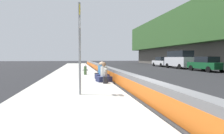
{
  "coord_description": "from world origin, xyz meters",
  "views": [
    {
      "loc": [
        -5.93,
        2.42,
        1.62
      ],
      "look_at": [
        8.35,
        -0.29,
        0.85
      ],
      "focal_mm": 29.24,
      "sensor_mm": 36.0,
      "label": 1
    }
  ],
  "objects_px": {
    "seated_person_middle": "(102,73)",
    "seated_person_foreground": "(104,75)",
    "parked_car_fourth": "(179,59)",
    "seated_person_rear": "(100,72)",
    "fire_hydrant": "(85,69)",
    "backpack": "(105,80)",
    "parked_car_third": "(206,64)",
    "route_sign_post": "(80,42)",
    "parked_car_midline": "(162,62)"
  },
  "relations": [
    {
      "from": "seated_person_middle",
      "to": "backpack",
      "type": "distance_m",
      "value": 2.17
    },
    {
      "from": "fire_hydrant",
      "to": "route_sign_post",
      "type": "bearing_deg",
      "value": 176.24
    },
    {
      "from": "seated_person_middle",
      "to": "parked_car_fourth",
      "type": "bearing_deg",
      "value": -47.34
    },
    {
      "from": "fire_hydrant",
      "to": "backpack",
      "type": "xyz_separation_m",
      "value": [
        -5.46,
        -0.9,
        -0.25
      ]
    },
    {
      "from": "backpack",
      "to": "parked_car_midline",
      "type": "bearing_deg",
      "value": -33.59
    },
    {
      "from": "parked_car_third",
      "to": "parked_car_fourth",
      "type": "height_order",
      "value": "parked_car_fourth"
    },
    {
      "from": "route_sign_post",
      "to": "seated_person_middle",
      "type": "bearing_deg",
      "value": -16.99
    },
    {
      "from": "seated_person_foreground",
      "to": "seated_person_rear",
      "type": "height_order",
      "value": "seated_person_foreground"
    },
    {
      "from": "fire_hydrant",
      "to": "parked_car_midline",
      "type": "height_order",
      "value": "parked_car_midline"
    },
    {
      "from": "seated_person_foreground",
      "to": "parked_car_midline",
      "type": "height_order",
      "value": "parked_car_midline"
    },
    {
      "from": "parked_car_fourth",
      "to": "route_sign_post",
      "type": "bearing_deg",
      "value": 139.56
    },
    {
      "from": "fire_hydrant",
      "to": "seated_person_foreground",
      "type": "relative_size",
      "value": 0.74
    },
    {
      "from": "route_sign_post",
      "to": "parked_car_fourth",
      "type": "height_order",
      "value": "route_sign_post"
    },
    {
      "from": "seated_person_rear",
      "to": "parked_car_midline",
      "type": "relative_size",
      "value": 0.25
    },
    {
      "from": "seated_person_middle",
      "to": "parked_car_third",
      "type": "distance_m",
      "value": 14.36
    },
    {
      "from": "route_sign_post",
      "to": "parked_car_fourth",
      "type": "relative_size",
      "value": 0.7
    },
    {
      "from": "fire_hydrant",
      "to": "parked_car_third",
      "type": "relative_size",
      "value": 0.19
    },
    {
      "from": "seated_person_rear",
      "to": "backpack",
      "type": "relative_size",
      "value": 2.78
    },
    {
      "from": "seated_person_foreground",
      "to": "parked_car_third",
      "type": "bearing_deg",
      "value": -59.72
    },
    {
      "from": "seated_person_middle",
      "to": "parked_car_midline",
      "type": "distance_m",
      "value": 21.91
    },
    {
      "from": "parked_car_midline",
      "to": "seated_person_foreground",
      "type": "bearing_deg",
      "value": 145.37
    },
    {
      "from": "fire_hydrant",
      "to": "backpack",
      "type": "height_order",
      "value": "fire_hydrant"
    },
    {
      "from": "route_sign_post",
      "to": "parked_car_midline",
      "type": "distance_m",
      "value": 27.01
    },
    {
      "from": "parked_car_fourth",
      "to": "parked_car_midline",
      "type": "xyz_separation_m",
      "value": [
        5.67,
        -0.07,
        -0.49
      ]
    },
    {
      "from": "seated_person_foreground",
      "to": "parked_car_third",
      "type": "relative_size",
      "value": 0.26
    },
    {
      "from": "backpack",
      "to": "parked_car_third",
      "type": "height_order",
      "value": "parked_car_third"
    },
    {
      "from": "seated_person_middle",
      "to": "seated_person_rear",
      "type": "distance_m",
      "value": 1.23
    },
    {
      "from": "fire_hydrant",
      "to": "backpack",
      "type": "bearing_deg",
      "value": -170.62
    },
    {
      "from": "fire_hydrant",
      "to": "parked_car_midline",
      "type": "relative_size",
      "value": 0.19
    },
    {
      "from": "parked_car_third",
      "to": "parked_car_fourth",
      "type": "bearing_deg",
      "value": -0.28
    },
    {
      "from": "fire_hydrant",
      "to": "seated_person_rear",
      "type": "height_order",
      "value": "seated_person_rear"
    },
    {
      "from": "fire_hydrant",
      "to": "seated_person_rear",
      "type": "xyz_separation_m",
      "value": [
        -2.07,
        -1.05,
        -0.1
      ]
    },
    {
      "from": "seated_person_foreground",
      "to": "parked_car_fourth",
      "type": "bearing_deg",
      "value": -44.42
    },
    {
      "from": "seated_person_middle",
      "to": "parked_car_midline",
      "type": "relative_size",
      "value": 0.26
    },
    {
      "from": "seated_person_middle",
      "to": "seated_person_foreground",
      "type": "bearing_deg",
      "value": 177.18
    },
    {
      "from": "parked_car_midline",
      "to": "backpack",
      "type": "bearing_deg",
      "value": 146.41
    },
    {
      "from": "route_sign_post",
      "to": "fire_hydrant",
      "type": "height_order",
      "value": "route_sign_post"
    },
    {
      "from": "backpack",
      "to": "parked_car_fourth",
      "type": "xyz_separation_m",
      "value": [
        14.1,
        -13.06,
        1.02
      ]
    },
    {
      "from": "parked_car_fourth",
      "to": "seated_person_rear",
      "type": "bearing_deg",
      "value": 129.67
    },
    {
      "from": "seated_person_middle",
      "to": "route_sign_post",
      "type": "bearing_deg",
      "value": 163.01
    },
    {
      "from": "seated_person_foreground",
      "to": "parked_car_fourth",
      "type": "xyz_separation_m",
      "value": [
        13.29,
        -13.03,
        0.84
      ]
    },
    {
      "from": "seated_person_foreground",
      "to": "fire_hydrant",
      "type": "bearing_deg",
      "value": 11.4
    },
    {
      "from": "fire_hydrant",
      "to": "parked_car_fourth",
      "type": "height_order",
      "value": "parked_car_fourth"
    },
    {
      "from": "seated_person_rear",
      "to": "parked_car_midline",
      "type": "bearing_deg",
      "value": -38.41
    },
    {
      "from": "fire_hydrant",
      "to": "parked_car_fourth",
      "type": "xyz_separation_m",
      "value": [
        8.65,
        -13.96,
        0.77
      ]
    },
    {
      "from": "route_sign_post",
      "to": "parked_car_third",
      "type": "distance_m",
      "value": 18.43
    },
    {
      "from": "parked_car_third",
      "to": "parked_car_midline",
      "type": "height_order",
      "value": "same"
    },
    {
      "from": "fire_hydrant",
      "to": "seated_person_middle",
      "type": "bearing_deg",
      "value": -163.05
    },
    {
      "from": "fire_hydrant",
      "to": "parked_car_fourth",
      "type": "bearing_deg",
      "value": -58.23
    },
    {
      "from": "backpack",
      "to": "parked_car_fourth",
      "type": "bearing_deg",
      "value": -42.8
    }
  ]
}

